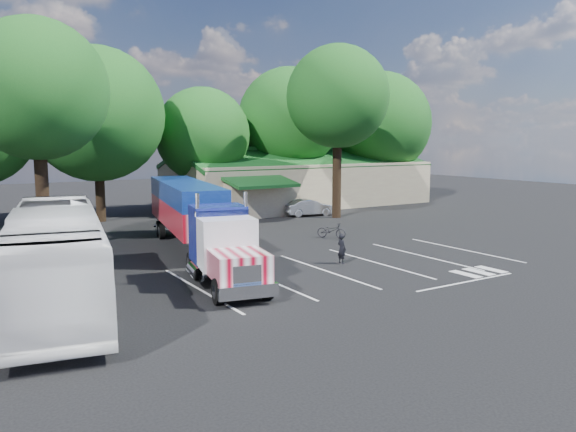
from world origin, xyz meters
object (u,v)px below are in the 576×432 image
tour_bus (56,257)px  semi_truck (194,214)px  woman (342,249)px  silver_sedan (309,207)px  bicycle (331,230)px

tour_bus → semi_truck: bearing=47.7°
woman → silver_sedan: woman is taller
silver_sedan → semi_truck: bearing=134.5°
semi_truck → bicycle: 9.50m
bicycle → tour_bus: size_ratio=0.14×
tour_bus → silver_sedan: 27.24m
semi_truck → tour_bus: size_ratio=1.41×
tour_bus → silver_sedan: bearing=46.0°
semi_truck → bicycle: size_ratio=9.90×
bicycle → silver_sedan: size_ratio=0.46×
woman → silver_sedan: bearing=-32.8°
semi_truck → silver_sedan: semi_truck is taller
woman → silver_sedan: size_ratio=0.36×
semi_truck → silver_sedan: bearing=46.2°
semi_truck → woman: semi_truck is taller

